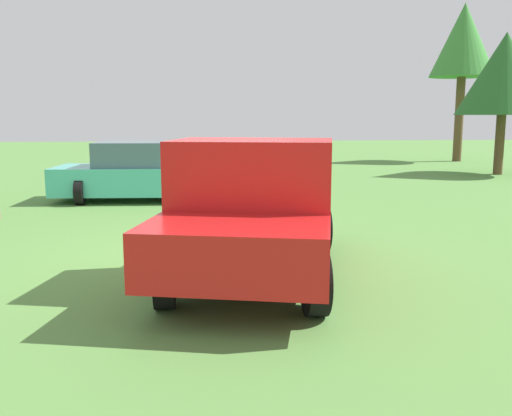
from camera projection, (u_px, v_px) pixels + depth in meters
ground_plane at (211, 259)px, 8.19m from camera, size 80.00×80.00×0.00m
pickup_truck at (255, 208)px, 7.14m from camera, size 4.74×2.88×1.80m
sedan_near at (145, 174)px, 13.95m from camera, size 2.26×4.57×1.45m
tree_back_left at (463, 42)px, 25.31m from camera, size 2.92×2.92×7.14m
tree_far_center at (504, 74)px, 19.66m from camera, size 3.26×3.26×5.00m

